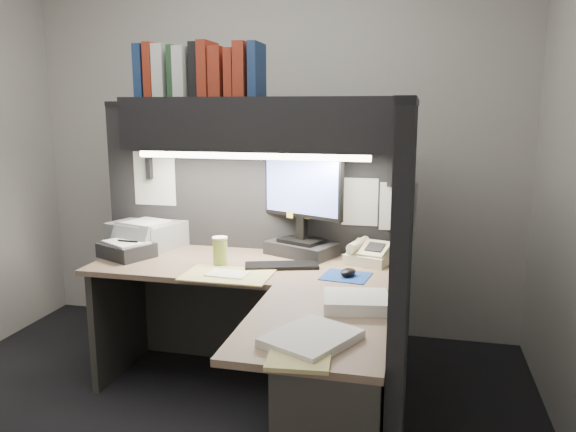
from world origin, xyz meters
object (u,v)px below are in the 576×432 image
(notebook_stack, at_px, (127,250))
(telephone, at_px, (370,254))
(overhead_shelf, at_px, (257,124))
(coffee_cup, at_px, (220,252))
(monitor, at_px, (302,216))
(desk, at_px, (276,360))
(printer, at_px, (147,234))
(keyboard, at_px, (282,266))

(notebook_stack, bearing_deg, telephone, 8.54)
(overhead_shelf, height_order, notebook_stack, overhead_shelf)
(overhead_shelf, distance_m, coffee_cup, 0.75)
(overhead_shelf, xyz_separation_m, notebook_stack, (-0.74, -0.21, -0.73))
(telephone, bearing_deg, monitor, -174.15)
(notebook_stack, bearing_deg, desk, -27.33)
(coffee_cup, distance_m, notebook_stack, 0.60)
(overhead_shelf, relative_size, printer, 3.90)
(telephone, xyz_separation_m, printer, (-1.40, 0.05, 0.03))
(printer, bearing_deg, desk, -20.29)
(printer, bearing_deg, telephone, 15.08)
(desk, xyz_separation_m, telephone, (0.35, 0.75, 0.33))
(keyboard, bearing_deg, desk, -96.09)
(desk, relative_size, monitor, 2.86)
(keyboard, bearing_deg, telephone, 7.05)
(desk, relative_size, coffee_cup, 11.25)
(notebook_stack, bearing_deg, coffee_cup, -3.73)
(desk, distance_m, printer, 1.36)
(notebook_stack, bearing_deg, keyboard, 0.00)
(telephone, bearing_deg, printer, -166.25)
(keyboard, relative_size, notebook_stack, 1.43)
(keyboard, relative_size, telephone, 1.67)
(desk, height_order, notebook_stack, notebook_stack)
(telephone, bearing_deg, desk, -99.58)
(desk, height_order, overhead_shelf, overhead_shelf)
(monitor, distance_m, telephone, 0.46)
(keyboard, distance_m, coffee_cup, 0.35)
(printer, bearing_deg, notebook_stack, -72.66)
(telephone, bearing_deg, keyboard, -139.87)
(keyboard, bearing_deg, coffee_cup, 169.09)
(desk, height_order, monitor, monitor)
(overhead_shelf, height_order, telephone, overhead_shelf)
(printer, bearing_deg, keyboard, 1.68)
(notebook_stack, bearing_deg, printer, 90.32)
(printer, bearing_deg, monitor, 18.39)
(keyboard, bearing_deg, notebook_stack, 162.62)
(monitor, height_order, printer, monitor)
(overhead_shelf, bearing_deg, coffee_cup, -120.44)
(monitor, relative_size, notebook_stack, 2.12)
(overhead_shelf, distance_m, keyboard, 0.81)
(desk, distance_m, monitor, 0.97)
(keyboard, distance_m, notebook_stack, 0.93)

